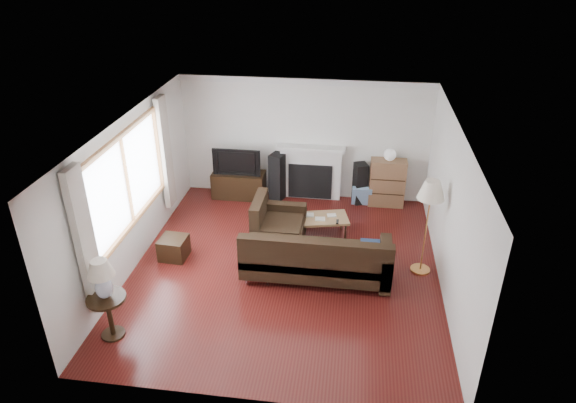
# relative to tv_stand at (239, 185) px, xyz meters

# --- Properties ---
(room) EXTENTS (5.10, 5.60, 2.54)m
(room) POSITION_rel_tv_stand_xyz_m (1.34, -2.48, 0.98)
(room) COLOR #521512
(room) RESTS_ON ground
(window) EXTENTS (0.12, 2.74, 1.54)m
(window) POSITION_rel_tv_stand_xyz_m (-1.11, -2.68, 1.28)
(window) COLOR brown
(window) RESTS_ON room
(curtain_near) EXTENTS (0.10, 0.35, 2.10)m
(curtain_near) POSITION_rel_tv_stand_xyz_m (-1.06, -4.20, 1.13)
(curtain_near) COLOR beige
(curtain_near) RESTS_ON room
(curtain_far) EXTENTS (0.10, 0.35, 2.10)m
(curtain_far) POSITION_rel_tv_stand_xyz_m (-1.06, -1.16, 1.13)
(curtain_far) COLOR beige
(curtain_far) RESTS_ON room
(fireplace) EXTENTS (1.40, 0.26, 1.15)m
(fireplace) POSITION_rel_tv_stand_xyz_m (1.49, 0.16, 0.30)
(fireplace) COLOR white
(fireplace) RESTS_ON room
(tv_stand) EXTENTS (1.08, 0.49, 0.54)m
(tv_stand) POSITION_rel_tv_stand_xyz_m (0.00, 0.00, 0.00)
(tv_stand) COLOR black
(tv_stand) RESTS_ON ground
(television) EXTENTS (0.98, 0.13, 0.57)m
(television) POSITION_rel_tv_stand_xyz_m (0.00, 0.00, 0.55)
(television) COLOR black
(television) RESTS_ON tv_stand
(speaker_left) EXTENTS (0.37, 0.40, 0.99)m
(speaker_left) POSITION_rel_tv_stand_xyz_m (0.82, 0.04, 0.22)
(speaker_left) COLOR black
(speaker_left) RESTS_ON ground
(speaker_right) EXTENTS (0.32, 0.35, 0.86)m
(speaker_right) POSITION_rel_tv_stand_xyz_m (2.52, 0.07, 0.16)
(speaker_right) COLOR black
(speaker_right) RESTS_ON ground
(bookshelf) EXTENTS (0.71, 0.34, 0.98)m
(bookshelf) POSITION_rel_tv_stand_xyz_m (3.05, 0.05, 0.22)
(bookshelf) COLOR brown
(bookshelf) RESTS_ON ground
(globe_lamp) EXTENTS (0.24, 0.24, 0.24)m
(globe_lamp) POSITION_rel_tv_stand_xyz_m (3.05, 0.05, 0.83)
(globe_lamp) COLOR white
(globe_lamp) RESTS_ON bookshelf
(sectional_sofa) EXTENTS (2.56, 1.87, 0.83)m
(sectional_sofa) POSITION_rel_tv_stand_xyz_m (1.86, -2.62, 0.14)
(sectional_sofa) COLOR black
(sectional_sofa) RESTS_ON ground
(coffee_table) EXTENTS (1.09, 0.75, 0.39)m
(coffee_table) POSITION_rel_tv_stand_xyz_m (1.82, -1.36, -0.08)
(coffee_table) COLOR #9A744A
(coffee_table) RESTS_ON ground
(footstool) EXTENTS (0.47, 0.47, 0.37)m
(footstool) POSITION_rel_tv_stand_xyz_m (-0.60, -2.41, -0.08)
(footstool) COLOR black
(footstool) RESTS_ON ground
(floor_lamp) EXTENTS (0.47, 0.47, 1.64)m
(floor_lamp) POSITION_rel_tv_stand_xyz_m (3.56, -2.23, 0.55)
(floor_lamp) COLOR #CC8B47
(floor_lamp) RESTS_ON ground
(side_table) EXTENTS (0.52, 0.52, 0.66)m
(side_table) POSITION_rel_tv_stand_xyz_m (-0.81, -4.39, 0.06)
(side_table) COLOR black
(side_table) RESTS_ON ground
(table_lamp) EXTENTS (0.36, 0.36, 0.58)m
(table_lamp) POSITION_rel_tv_stand_xyz_m (-0.81, -4.39, 0.67)
(table_lamp) COLOR silver
(table_lamp) RESTS_ON side_table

